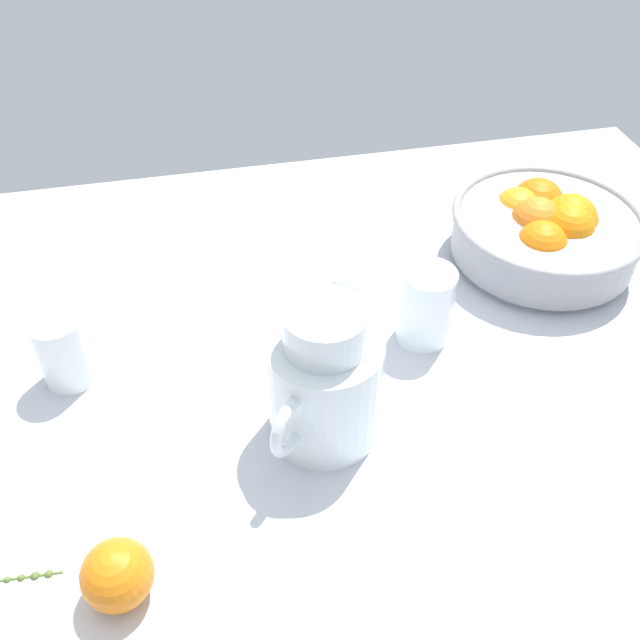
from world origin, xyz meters
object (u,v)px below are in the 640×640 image
Objects in this scene: juice_pitcher at (324,388)px; loose_orange_0 at (117,575)px; juice_glass at (425,308)px; fruit_bowl at (545,231)px; second_glass at (65,354)px.

loose_orange_0 is (-22.72, -15.35, -3.45)cm from juice_pitcher.
juice_pitcher is 1.77× the size of juice_glass.
fruit_bowl reaches higher than second_glass.
second_glass reaches higher than loose_orange_0.
second_glass is at bearing 101.61° from loose_orange_0.
juice_pitcher reaches higher than fruit_bowl.
loose_orange_0 is at bearing -78.39° from second_glass.
loose_orange_0 is (-38.55, -27.80, -1.27)cm from juice_glass.
juice_pitcher is at bearing -141.81° from juice_glass.
fruit_bowl is at bearing 9.01° from second_glass.
juice_pitcher reaches higher than loose_orange_0.
juice_pitcher is (-38.11, -24.76, 2.02)cm from fruit_bowl.
fruit_bowl is 1.47× the size of juice_pitcher.
juice_pitcher is 27.64cm from loose_orange_0.
loose_orange_0 is (-60.83, -40.11, -1.43)cm from fruit_bowl.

